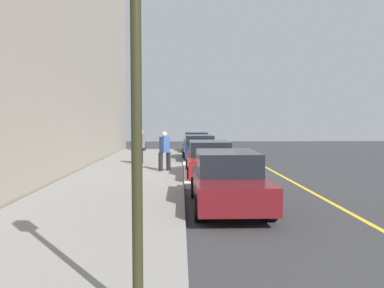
{
  "coord_description": "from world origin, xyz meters",
  "views": [
    {
      "loc": [
        16.12,
        -1.1,
        2.34
      ],
      "look_at": [
        -1.32,
        -0.59,
        1.29
      ],
      "focal_mm": 35.95,
      "sensor_mm": 36.0,
      "label": 1
    }
  ],
  "objects": [
    {
      "name": "parked_car_navy",
      "position": [
        -6.28,
        -0.02,
        0.76
      ],
      "size": [
        4.77,
        1.97,
        1.51
      ],
      "color": "black",
      "rests_on": "ground"
    },
    {
      "name": "parked_car_charcoal",
      "position": [
        -12.21,
        0.04,
        0.76
      ],
      "size": [
        4.4,
        1.93,
        1.51
      ],
      "color": "black",
      "rests_on": "ground"
    },
    {
      "name": "sidewalk",
      "position": [
        0.0,
        -3.3,
        0.07
      ],
      "size": [
        28.0,
        4.6,
        0.15
      ],
      "primitive_type": "cube",
      "color": "gray",
      "rests_on": "ground"
    },
    {
      "name": "parked_car_maroon",
      "position": [
        5.88,
        0.16,
        0.76
      ],
      "size": [
        4.45,
        1.9,
        1.51
      ],
      "color": "black",
      "rests_on": "ground"
    },
    {
      "name": "pedestrian_grey_coat",
      "position": [
        -3.5,
        -3.21,
        1.09
      ],
      "size": [
        0.56,
        0.55,
        1.76
      ],
      "color": "black",
      "rests_on": "sidewalk"
    },
    {
      "name": "ground_plane",
      "position": [
        0.0,
        0.0,
        0.0
      ],
      "size": [
        56.0,
        56.0,
        0.0
      ],
      "primitive_type": "plane",
      "color": "#333335"
    },
    {
      "name": "rolling_suitcase",
      "position": [
        -12.6,
        -3.85,
        0.4
      ],
      "size": [
        0.34,
        0.22,
        0.86
      ],
      "color": "#191E38",
      "rests_on": "sidewalk"
    },
    {
      "name": "lane_stripe_centre",
      "position": [
        0.0,
        3.2,
        0.0
      ],
      "size": [
        28.0,
        0.14,
        0.01
      ],
      "primitive_type": "cube",
      "color": "gold",
      "rests_on": "ground"
    },
    {
      "name": "pedestrian_tan_coat",
      "position": [
        -12.11,
        -4.04,
        1.1
      ],
      "size": [
        0.55,
        0.57,
        1.79
      ],
      "color": "black",
      "rests_on": "sidewalk"
    },
    {
      "name": "parked_car_red",
      "position": [
        0.48,
        0.08,
        0.76
      ],
      "size": [
        4.5,
        1.91,
        1.51
      ],
      "color": "black",
      "rests_on": "ground"
    },
    {
      "name": "traffic_light_pole",
      "position": [
        11.96,
        -1.58,
        3.29
      ],
      "size": [
        0.35,
        0.26,
        4.67
      ],
      "color": "#2D2D19",
      "rests_on": "sidewalk"
    },
    {
      "name": "snow_bank_curb",
      "position": [
        -1.28,
        -0.7,
        0.11
      ],
      "size": [
        8.71,
        0.56,
        0.22
      ],
      "primitive_type": "cube",
      "color": "white",
      "rests_on": "ground"
    },
    {
      "name": "pedestrian_blue_coat",
      "position": [
        -0.76,
        -1.82,
        1.07
      ],
      "size": [
        0.55,
        0.53,
        1.72
      ],
      "color": "black",
      "rests_on": "sidewalk"
    }
  ]
}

